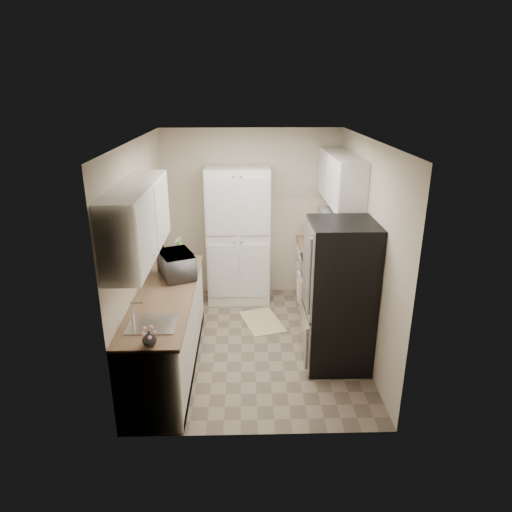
% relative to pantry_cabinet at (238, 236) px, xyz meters
% --- Properties ---
extents(ground, '(3.20, 3.20, 0.00)m').
position_rel_pantry_cabinet_xyz_m(ground, '(0.20, -1.32, -1.00)').
color(ground, '#7A6B56').
rests_on(ground, ground).
extents(room_shell, '(2.64, 3.24, 2.52)m').
position_rel_pantry_cabinet_xyz_m(room_shell, '(0.18, -1.32, 0.63)').
color(room_shell, beige).
rests_on(room_shell, ground).
extents(pantry_cabinet, '(0.90, 0.55, 2.00)m').
position_rel_pantry_cabinet_xyz_m(pantry_cabinet, '(0.00, 0.00, 0.00)').
color(pantry_cabinet, silver).
rests_on(pantry_cabinet, ground).
extents(base_cabinet_left, '(0.60, 2.30, 0.88)m').
position_rel_pantry_cabinet_xyz_m(base_cabinet_left, '(-0.79, -1.75, -0.56)').
color(base_cabinet_left, silver).
rests_on(base_cabinet_left, ground).
extents(countertop_left, '(0.63, 2.33, 0.04)m').
position_rel_pantry_cabinet_xyz_m(countertop_left, '(-0.79, -1.75, -0.10)').
color(countertop_left, '#846647').
rests_on(countertop_left, base_cabinet_left).
extents(base_cabinet_right, '(0.60, 0.80, 0.88)m').
position_rel_pantry_cabinet_xyz_m(base_cabinet_right, '(1.19, -0.12, -0.56)').
color(base_cabinet_right, silver).
rests_on(base_cabinet_right, ground).
extents(countertop_right, '(0.63, 0.83, 0.04)m').
position_rel_pantry_cabinet_xyz_m(countertop_right, '(1.19, -0.12, -0.10)').
color(countertop_right, '#846647').
rests_on(countertop_right, base_cabinet_right).
extents(electric_range, '(0.71, 0.78, 1.13)m').
position_rel_pantry_cabinet_xyz_m(electric_range, '(1.17, -0.93, -0.52)').
color(electric_range, '#B7B7BC').
rests_on(electric_range, ground).
extents(refrigerator, '(0.70, 0.72, 1.70)m').
position_rel_pantry_cabinet_xyz_m(refrigerator, '(1.14, -1.73, -0.15)').
color(refrigerator, '#B7B7BC').
rests_on(refrigerator, ground).
extents(microwave, '(0.54, 0.63, 0.29)m').
position_rel_pantry_cabinet_xyz_m(microwave, '(-0.71, -1.29, 0.07)').
color(microwave, '#A6A7AB').
rests_on(microwave, countertop_left).
extents(wine_bottle, '(0.06, 0.06, 0.26)m').
position_rel_pantry_cabinet_xyz_m(wine_bottle, '(-0.94, -0.85, 0.05)').
color(wine_bottle, black).
rests_on(wine_bottle, countertop_left).
extents(flower_vase, '(0.17, 0.17, 0.13)m').
position_rel_pantry_cabinet_xyz_m(flower_vase, '(-0.74, -2.83, -0.01)').
color(flower_vase, silver).
rests_on(flower_vase, countertop_left).
extents(cutting_board, '(0.02, 0.22, 0.27)m').
position_rel_pantry_cabinet_xyz_m(cutting_board, '(-0.74, -0.68, 0.05)').
color(cutting_board, '#55903E').
rests_on(cutting_board, countertop_left).
extents(toaster_oven, '(0.43, 0.48, 0.23)m').
position_rel_pantry_cabinet_xyz_m(toaster_oven, '(1.20, -0.09, 0.04)').
color(toaster_oven, '#A7A7AB').
rests_on(toaster_oven, countertop_right).
extents(fruit_basket, '(0.30, 0.30, 0.09)m').
position_rel_pantry_cabinet_xyz_m(fruit_basket, '(1.19, -0.11, 0.20)').
color(fruit_basket, orange).
rests_on(fruit_basket, toaster_oven).
extents(kitchen_mat, '(0.64, 0.83, 0.01)m').
position_rel_pantry_cabinet_xyz_m(kitchen_mat, '(0.32, -0.75, -0.99)').
color(kitchen_mat, beige).
rests_on(kitchen_mat, ground).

